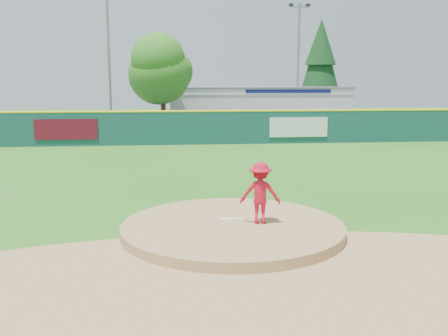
{
  "coord_description": "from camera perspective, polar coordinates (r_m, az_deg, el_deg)",
  "views": [
    {
      "loc": [
        -1.48,
        -11.84,
        3.69
      ],
      "look_at": [
        0.0,
        2.0,
        1.3
      ],
      "focal_mm": 40.0,
      "sensor_mm": 36.0,
      "label": 1
    }
  ],
  "objects": [
    {
      "name": "ground",
      "position": [
        12.49,
        0.98,
        -7.44
      ],
      "size": [
        120.0,
        120.0,
        0.0
      ],
      "primitive_type": "plane",
      "color": "#286B19",
      "rests_on": "ground"
    },
    {
      "name": "pitchers_mound",
      "position": [
        12.49,
        0.98,
        -7.44
      ],
      "size": [
        5.5,
        5.5,
        0.5
      ],
      "primitive_type": "cylinder",
      "color": "#9E774C",
      "rests_on": "ground"
    },
    {
      "name": "pitching_rubber",
      "position": [
        12.7,
        0.82,
        -5.88
      ],
      "size": [
        0.6,
        0.15,
        0.04
      ],
      "primitive_type": "cube",
      "color": "white",
      "rests_on": "pitchers_mound"
    },
    {
      "name": "infield_dirt_arc",
      "position": [
        9.69,
        3.22,
        -12.62
      ],
      "size": [
        15.4,
        15.4,
        0.01
      ],
      "primitive_type": "cylinder",
      "color": "#9E774C",
      "rests_on": "ground"
    },
    {
      "name": "parking_lot",
      "position": [
        39.04,
        -3.91,
        4.31
      ],
      "size": [
        44.0,
        16.0,
        0.02
      ],
      "primitive_type": "cube",
      "color": "#38383A",
      "rests_on": "ground"
    },
    {
      "name": "pitcher",
      "position": [
        12.29,
        4.16,
        -2.86
      ],
      "size": [
        1.08,
        0.75,
        1.53
      ],
      "primitive_type": "imported",
      "rotation": [
        0.0,
        0.0,
        2.95
      ],
      "color": "red",
      "rests_on": "pitchers_mound"
    },
    {
      "name": "van",
      "position": [
        36.92,
        -9.98,
        5.0
      ],
      "size": [
        5.4,
        3.12,
        1.42
      ],
      "primitive_type": "imported",
      "rotation": [
        0.0,
        0.0,
        1.73
      ],
      "color": "white",
      "rests_on": "parking_lot"
    },
    {
      "name": "pool_building_grp",
      "position": [
        44.52,
        3.61,
        7.12
      ],
      "size": [
        15.2,
        8.2,
        3.31
      ],
      "color": "silver",
      "rests_on": "ground"
    },
    {
      "name": "fence_banners",
      "position": [
        29.89,
        -4.46,
        4.55
      ],
      "size": [
        17.44,
        0.04,
        1.2
      ],
      "color": "maroon",
      "rests_on": "ground"
    },
    {
      "name": "outfield_fence",
      "position": [
        29.99,
        -3.26,
        4.75
      ],
      "size": [
        40.0,
        0.14,
        2.07
      ],
      "color": "#144140",
      "rests_on": "ground"
    },
    {
      "name": "deciduous_tree",
      "position": [
        36.86,
        -7.04,
        11.02
      ],
      "size": [
        5.6,
        5.6,
        7.36
      ],
      "color": "#382314",
      "rests_on": "ground"
    },
    {
      "name": "conifer_tree",
      "position": [
        50.02,
        10.96,
        11.69
      ],
      "size": [
        4.4,
        4.4,
        9.5
      ],
      "color": "#382314",
      "rests_on": "ground"
    },
    {
      "name": "light_pole_left",
      "position": [
        39.17,
        -13.05,
        12.96
      ],
      "size": [
        1.75,
        0.25,
        11.0
      ],
      "color": "gray",
      "rests_on": "ground"
    },
    {
      "name": "light_pole_right",
      "position": [
        42.2,
        8.48,
        12.16
      ],
      "size": [
        1.75,
        0.25,
        10.0
      ],
      "color": "gray",
      "rests_on": "ground"
    }
  ]
}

